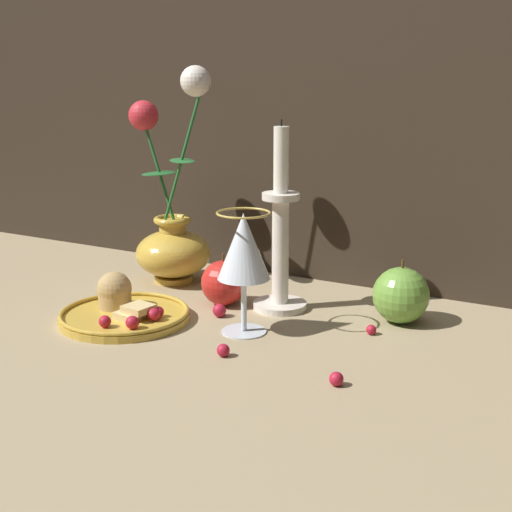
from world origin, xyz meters
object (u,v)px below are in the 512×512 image
vase (172,231)px  apple_beside_vase (224,283)px  wine_glass (244,251)px  candlestick (280,242)px  plate_with_pastries (123,309)px  apple_near_glass (401,295)px

vase → apple_beside_vase: vase is taller
vase → wine_glass: size_ratio=2.12×
vase → wine_glass: 0.28m
apple_beside_vase → wine_glass: bearing=-45.4°
vase → candlestick: vase is taller
wine_glass → vase: bearing=146.1°
vase → wine_glass: bearing=-33.9°
plate_with_pastries → candlestick: 0.25m
plate_with_pastries → wine_glass: wine_glass is taller
vase → candlestick: (0.23, -0.04, 0.01)m
plate_with_pastries → apple_beside_vase: bearing=54.6°
plate_with_pastries → apple_beside_vase: 0.16m
vase → plate_with_pastries: 0.21m
apple_beside_vase → candlestick: bearing=16.7°
vase → plate_with_pastries: bearing=-75.9°
plate_with_pastries → apple_near_glass: 0.40m
wine_glass → apple_beside_vase: wine_glass is taller
vase → apple_near_glass: vase is taller
apple_beside_vase → apple_near_glass: apple_near_glass is taller
vase → plate_with_pastries: size_ratio=1.91×
apple_beside_vase → apple_near_glass: size_ratio=0.88×
wine_glass → apple_near_glass: bearing=39.4°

